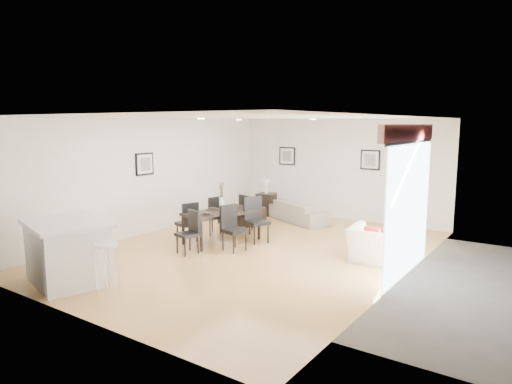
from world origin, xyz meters
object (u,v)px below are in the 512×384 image
Objects in this scene: dining_chair_wnear at (188,220)px; dining_chair_wfar at (213,213)px; kitchen_island at (67,251)px; sofa at (299,212)px; dining_table at (222,214)px; dining_chair_head at (190,229)px; dining_chair_foot at (248,212)px; dining_chair_enear at (232,225)px; armchair at (378,245)px; dining_chair_efar at (255,217)px; coffee_table at (242,215)px; bar_stool at (106,251)px; side_table at (266,204)px.

dining_chair_wfar is (0.00, 0.83, 0.01)m from dining_chair_wnear.
sofa is at bearing 98.75° from kitchen_island.
dining_table is at bearing 66.77° from dining_chair_wfar.
dining_chair_foot reaches higher than dining_chair_head.
dining_chair_enear is at bearing 87.43° from kitchen_island.
dining_chair_wnear is (-3.93, -0.94, 0.16)m from armchair.
dining_chair_wnear is 1.16m from dining_chair_enear.
dining_chair_wnear is 1.03× the size of dining_chair_head.
dining_chair_wnear is (-0.58, -0.43, -0.12)m from dining_table.
dining_chair_efar is 0.58× the size of kitchen_island.
sofa is 3.37m from dining_chair_wnear.
dining_table reaches higher than coffee_table.
dining_chair_wnear is 2.22m from coffee_table.
dining_chair_wfar is at bearing 108.14° from kitchen_island.
dining_chair_head reaches higher than sofa.
dining_chair_enear is (0.20, -3.18, 0.26)m from sofa.
dining_chair_foot is at bearing 100.74° from kitchen_island.
armchair is 0.60× the size of kitchen_island.
dining_chair_wfar is at bearing 116.75° from dining_chair_efar.
kitchen_island is (0.11, -2.99, 0.02)m from dining_chair_wnear.
dining_chair_efar reaches higher than bar_stool.
sofa is 2.36m from dining_chair_efar.
dining_chair_head is at bearing 94.97° from kitchen_island.
armchair is at bearing -64.54° from dining_chair_efar.
kitchen_island reaches higher than dining_table.
kitchen_island reaches higher than dining_chair_enear.
armchair is 1.13× the size of dining_chair_foot.
dining_chair_wfar is 1.40m from dining_chair_enear.
coffee_table is at bearing -157.92° from dining_chair_wnear.
dining_chair_wnear reaches higher than armchair.
dining_chair_wnear is 1.56m from dining_chair_foot.
dining_chair_enear is at bearing 89.12° from bar_stool.
dining_chair_head reaches higher than dining_table.
dining_chair_wnear is 0.83m from dining_chair_wfar.
dining_chair_enear is 0.84m from dining_chair_efar.
coffee_table is at bearing 65.90° from sofa.
dining_chair_head is 0.94× the size of dining_chair_foot.
dining_chair_wfar is 3.99m from bar_stool.
dining_chair_head reaches higher than side_table.
dining_chair_wnear is 0.94× the size of dining_chair_enear.
dining_chair_foot is at bearing 100.94° from sofa.
dining_chair_head is at bearing 106.96° from dining_chair_foot.
armchair is 3.40m from dining_table.
side_table is at bearing -52.19° from dining_chair_foot.
dining_chair_foot is at bearing 176.61° from dining_chair_wnear.
bar_stool is at bearing 27.28° from dining_chair_wfar.
bar_stool is (-0.05, -3.03, 0.16)m from dining_chair_enear.
dining_table is 1.03m from dining_chair_head.
kitchen_island is at bearing 12.66° from dining_chair_wfar.
dining_table reaches higher than armchair.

